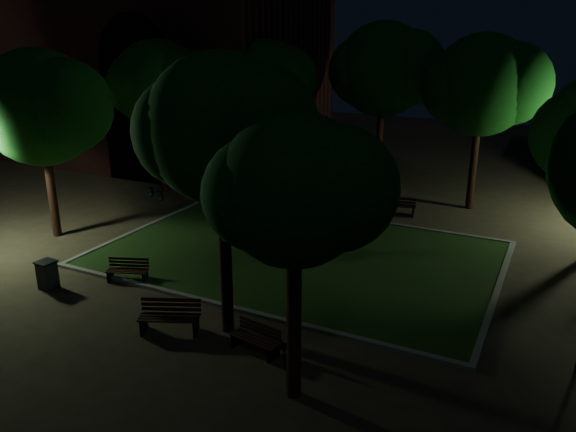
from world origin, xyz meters
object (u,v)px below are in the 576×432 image
bench_west_near (128,271)px  bicycle (155,192)px  monument (298,233)px  bench_near_right (256,339)px  trash_bin (47,274)px  bench_near_left (170,317)px  bench_far_side (397,206)px

bench_west_near → bicycle: bearing=102.5°
monument → bench_near_right: size_ratio=2.09×
bench_near_right → bench_west_near: (-6.43, 1.99, 0.00)m
monument → bench_near_right: 7.20m
bench_west_near → bench_near_right: bearing=-38.6°
bench_near_right → trash_bin: 8.52m
bench_near_left → bicycle: bearing=107.2°
bench_west_near → bench_far_side: bench_far_side is taller
bench_west_near → trash_bin: 2.70m
monument → bench_near_left: 7.16m
trash_bin → bicycle: trash_bin is taller
bench_far_side → bicycle: 12.68m
bench_west_near → monument: bearing=26.5°
monument → bench_far_side: (2.13, 6.71, -0.50)m
monument → bench_near_left: (-0.84, -7.09, -0.49)m
bicycle → monument: bearing=-90.6°
bicycle → bench_far_side: bearing=-56.9°
monument → trash_bin: (-6.50, -6.62, -0.44)m
bench_near_left → bicycle: (-9.34, 10.74, -0.07)m
monument → bicycle: bearing=160.3°
bench_near_right → bench_far_side: size_ratio=0.84×
bicycle → bench_near_left: bearing=-119.8°
monument → bicycle: monument is taller
bench_near_right → bench_far_side: bench_far_side is taller
bench_near_left → bench_west_near: bearing=124.8°
bench_near_left → bench_far_side: bearing=54.1°
bench_near_left → bench_near_right: 2.86m
bench_far_side → bench_near_right: bearing=80.9°
bench_near_left → bench_far_side: size_ratio=1.04×
monument → bench_west_near: size_ratio=2.04×
trash_bin → bench_near_right: bearing=-1.8°
bicycle → bench_near_right: bearing=-111.7°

